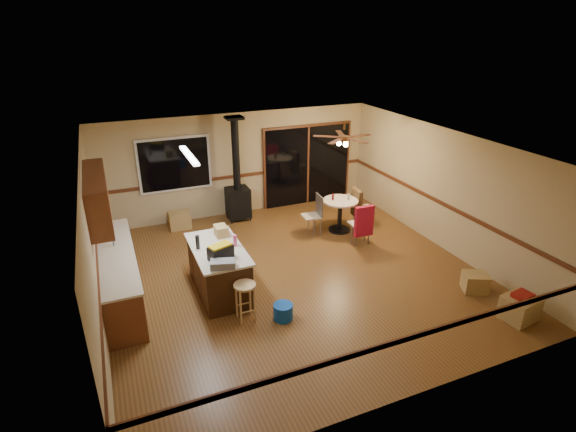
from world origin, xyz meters
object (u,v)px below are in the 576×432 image
blue_bucket (283,312)px  chair_left (316,210)px  kitchen_island (219,270)px  bar_stool (245,302)px  chair_right (358,203)px  box_corner_b (475,282)px  box_under_window (180,220)px  box_corner_a (520,308)px  toolbox_black (221,252)px  dining_table (340,210)px  toolbox_grey (223,264)px  chair_near (363,221)px  wood_stove (238,192)px

blue_bucket → chair_left: (1.97, 2.80, 0.45)m
kitchen_island → bar_stool: 1.03m
chair_right → box_corner_b: bearing=-81.0°
chair_right → box_under_window: 4.32m
blue_bucket → chair_right: 4.18m
box_corner_a → box_corner_b: (-0.04, 0.96, -0.04)m
kitchen_island → bar_stool: bearing=-79.8°
chair_left → box_corner_b: (1.65, -3.38, -0.42)m
chair_right → box_under_window: bearing=158.7°
blue_bucket → box_corner_b: size_ratio=0.78×
toolbox_black → blue_bucket: size_ratio=1.25×
kitchen_island → dining_table: size_ratio=2.03×
toolbox_grey → dining_table: bearing=32.6°
box_under_window → box_corner_a: bearing=-52.1°
toolbox_black → bar_stool: bearing=-69.8°
blue_bucket → chair_near: (2.66, 1.83, 0.46)m
wood_stove → dining_table: size_ratio=3.04×
box_corner_a → box_corner_b: bearing=92.2°
kitchen_island → toolbox_grey: toolbox_grey is taller
wood_stove → toolbox_black: size_ratio=6.05×
toolbox_black → chair_left: 3.42m
kitchen_island → wood_stove: wood_stove is taller
box_under_window → toolbox_black: bearing=-88.0°
kitchen_island → blue_bucket: bearing=-58.7°
kitchen_island → bar_stool: size_ratio=2.48×
dining_table → bar_stool: bearing=-141.9°
wood_stove → box_corner_a: 6.64m
kitchen_island → chair_right: (3.84, 1.54, 0.14)m
blue_bucket → dining_table: bearing=46.6°
wood_stove → toolbox_black: 3.71m
dining_table → toolbox_grey: bearing=-147.4°
wood_stove → dining_table: bearing=-38.0°
box_corner_b → toolbox_black: bearing=162.2°
kitchen_island → box_under_window: bearing=93.0°
box_corner_a → box_corner_b: size_ratio=1.29×
bar_stool → box_corner_a: size_ratio=1.23×
bar_stool → chair_near: chair_near is taller
bar_stool → chair_right: bearing=34.7°
blue_bucket → chair_left: size_ratio=0.64×
bar_stool → box_corner_a: bar_stool is taller
chair_near → box_under_window: 4.40m
box_under_window → chair_near: bearing=-35.1°
dining_table → box_corner_b: bearing=-72.3°
dining_table → chair_right: bearing=7.8°
chair_near → box_corner_a: size_ratio=1.27×
kitchen_island → box_corner_a: 5.23m
dining_table → box_under_window: (-3.49, 1.63, -0.33)m
kitchen_island → toolbox_grey: size_ratio=4.13×
wood_stove → box_under_window: (-1.46, 0.05, -0.53)m
dining_table → wood_stove: bearing=142.0°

